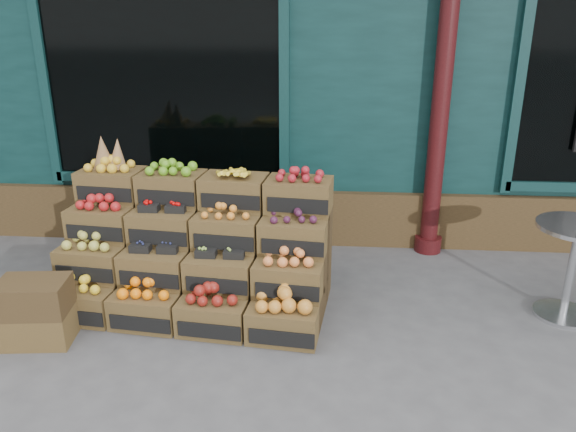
{
  "coord_description": "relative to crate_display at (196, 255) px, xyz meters",
  "views": [
    {
      "loc": [
        0.13,
        -3.59,
        2.44
      ],
      "look_at": [
        -0.2,
        0.7,
        0.85
      ],
      "focal_mm": 35.0,
      "sensor_mm": 36.0,
      "label": 1
    }
  ],
  "objects": [
    {
      "name": "ground",
      "position": [
        1.0,
        -0.78,
        -0.44
      ],
      "size": [
        60.0,
        60.0,
        0.0
      ],
      "primitive_type": "plane",
      "color": "#4A4A4D",
      "rests_on": "ground"
    },
    {
      "name": "shop_facade",
      "position": [
        1.01,
        4.33,
        1.96
      ],
      "size": [
        12.0,
        6.24,
        4.8
      ],
      "color": "#0C2929",
      "rests_on": "ground"
    },
    {
      "name": "crate_display",
      "position": [
        0.0,
        0.0,
        0.0
      ],
      "size": [
        2.35,
        1.33,
        1.41
      ],
      "rotation": [
        0.0,
        0.0,
        -0.11
      ],
      "color": "#513D1F",
      "rests_on": "ground"
    },
    {
      "name": "spare_crates",
      "position": [
        -1.09,
        -0.74,
        -0.18
      ],
      "size": [
        0.55,
        0.41,
        0.51
      ],
      "rotation": [
        0.0,
        0.0,
        0.11
      ],
      "color": "#513D1F",
      "rests_on": "ground"
    },
    {
      "name": "bistro_table",
      "position": [
        3.13,
        -0.03,
        0.08
      ],
      "size": [
        0.66,
        0.66,
        0.82
      ],
      "rotation": [
        0.0,
        0.0,
        0.36
      ],
      "color": "#B9BBC0",
      "rests_on": "ground"
    },
    {
      "name": "shopkeeper",
      "position": [
        -0.72,
        2.09,
        0.45
      ],
      "size": [
        0.72,
        0.55,
        1.76
      ],
      "primitive_type": "imported",
      "rotation": [
        0.0,
        0.0,
        3.36
      ],
      "color": "#1A5C1C",
      "rests_on": "ground"
    }
  ]
}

